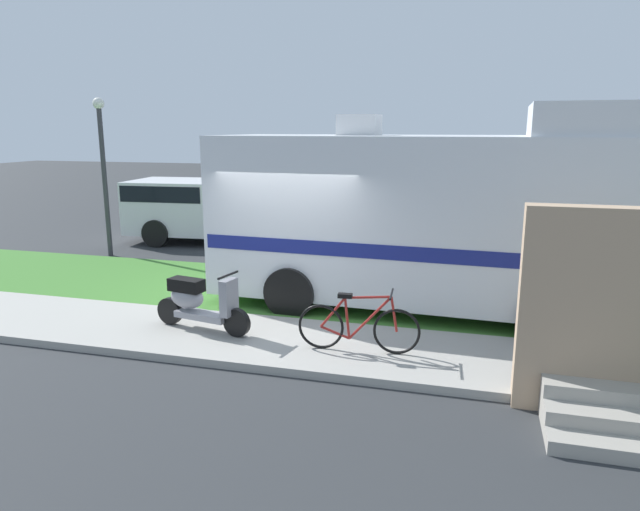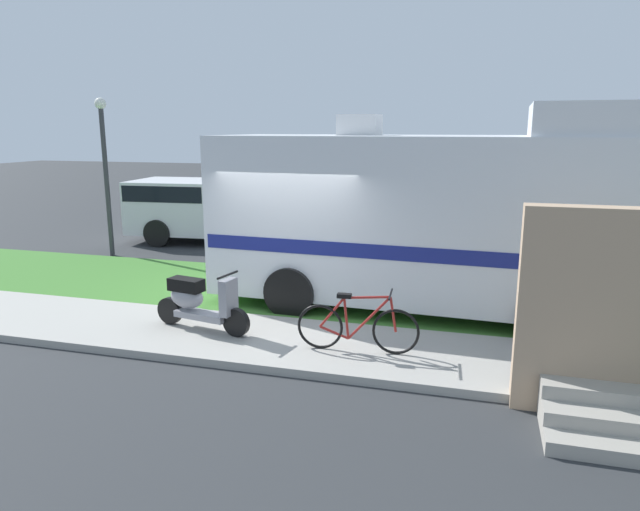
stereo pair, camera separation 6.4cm
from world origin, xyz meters
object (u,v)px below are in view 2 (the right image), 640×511
at_px(pickup_truck_near, 208,209).
at_px(street_lamp_post, 105,161).
at_px(bicycle, 357,326).
at_px(bottle_green, 628,381).
at_px(scooter, 198,301).
at_px(motorhome_rv, 423,216).

distance_m(pickup_truck_near, street_lamp_post, 3.21).
height_order(bicycle, bottle_green, bicycle).
height_order(scooter, bicycle, scooter).
distance_m(motorhome_rv, bottle_green, 4.30).
xyz_separation_m(motorhome_rv, bottle_green, (2.82, -2.88, -1.49)).
bearing_deg(bottle_green, scooter, 175.19).
bearing_deg(bicycle, motorhome_rv, 76.83).
bearing_deg(bottle_green, motorhome_rv, 134.39).
bearing_deg(pickup_truck_near, bottle_green, -39.08).
xyz_separation_m(bicycle, bottle_green, (3.43, -0.28, -0.27)).
relative_size(bicycle, bottle_green, 7.11).
xyz_separation_m(bicycle, pickup_truck_near, (-5.96, 7.34, 0.45)).
bearing_deg(scooter, motorhome_rv, 36.48).
height_order(motorhome_rv, street_lamp_post, street_lamp_post).
height_order(bicycle, street_lamp_post, street_lamp_post).
relative_size(bottle_green, street_lamp_post, 0.06).
distance_m(bicycle, pickup_truck_near, 9.47).
height_order(motorhome_rv, bottle_green, motorhome_rv).
height_order(pickup_truck_near, bottle_green, pickup_truck_near).
bearing_deg(bicycle, pickup_truck_near, 129.06).
relative_size(motorhome_rv, pickup_truck_near, 1.29).
distance_m(scooter, bicycle, 2.61).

